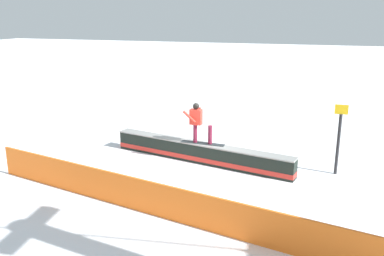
# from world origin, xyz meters

# --- Properties ---
(ground_plane) EXTENTS (120.00, 120.00, 0.00)m
(ground_plane) POSITION_xyz_m (0.00, 0.00, 0.00)
(ground_plane) COLOR white
(grind_box) EXTENTS (6.71, 1.80, 0.69)m
(grind_box) POSITION_xyz_m (0.00, 0.00, 0.31)
(grind_box) COLOR black
(grind_box) RESTS_ON ground_plane
(snowboarder) EXTENTS (1.56, 0.42, 1.41)m
(snowboarder) POSITION_xyz_m (0.07, 0.02, 1.46)
(snowboarder) COLOR #252A2D
(snowboarder) RESTS_ON grind_box
(safety_fence) EXTENTS (11.12, 2.26, 0.91)m
(safety_fence) POSITION_xyz_m (0.00, 4.12, 0.46)
(safety_fence) COLOR orange
(safety_fence) RESTS_ON ground_plane
(trail_marker) EXTENTS (0.40, 0.10, 2.29)m
(trail_marker) POSITION_xyz_m (-4.50, -0.35, 1.22)
(trail_marker) COLOR #262628
(trail_marker) RESTS_ON ground_plane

